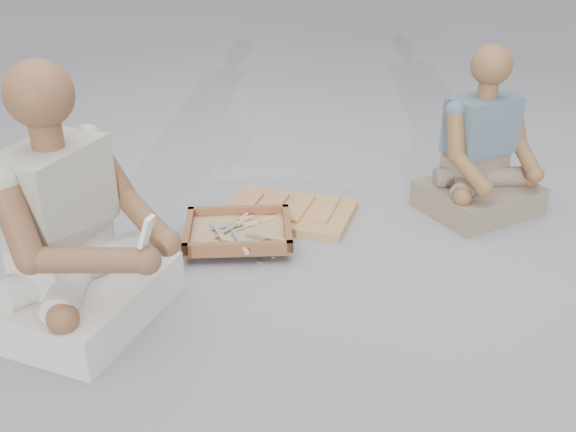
# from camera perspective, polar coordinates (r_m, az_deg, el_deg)

# --- Properties ---
(ground) EXTENTS (60.00, 60.00, 0.00)m
(ground) POSITION_cam_1_polar(r_m,az_deg,el_deg) (2.55, -0.11, -7.01)
(ground) COLOR gray
(ground) RESTS_ON ground
(carved_panel) EXTENTS (0.68, 0.52, 0.04)m
(carved_panel) POSITION_cam_1_polar(r_m,az_deg,el_deg) (3.14, 0.08, 0.34)
(carved_panel) COLOR #A36A3F
(carved_panel) RESTS_ON ground
(tool_tray) EXTENTS (0.52, 0.44, 0.06)m
(tool_tray) POSITION_cam_1_polar(r_m,az_deg,el_deg) (2.88, -4.45, -1.41)
(tool_tray) COLOR brown
(tool_tray) RESTS_ON carved_panel
(chisel_0) EXTENTS (0.10, 0.21, 0.02)m
(chisel_0) POSITION_cam_1_polar(r_m,az_deg,el_deg) (2.98, -4.25, -0.28)
(chisel_0) COLOR silver
(chisel_0) RESTS_ON tool_tray
(chisel_1) EXTENTS (0.21, 0.09, 0.02)m
(chisel_1) POSITION_cam_1_polar(r_m,az_deg,el_deg) (2.77, -0.87, -2.11)
(chisel_1) COLOR silver
(chisel_1) RESTS_ON tool_tray
(chisel_2) EXTENTS (0.13, 0.20, 0.02)m
(chisel_2) POSITION_cam_1_polar(r_m,az_deg,el_deg) (2.92, -4.41, -0.66)
(chisel_2) COLOR silver
(chisel_2) RESTS_ON tool_tray
(chisel_3) EXTENTS (0.11, 0.21, 0.02)m
(chisel_3) POSITION_cam_1_polar(r_m,az_deg,el_deg) (2.73, -4.02, -2.73)
(chisel_3) COLOR silver
(chisel_3) RESTS_ON tool_tray
(chisel_4) EXTENTS (0.14, 0.19, 0.02)m
(chisel_4) POSITION_cam_1_polar(r_m,az_deg,el_deg) (2.81, -5.48, -2.03)
(chisel_4) COLOR silver
(chisel_4) RESTS_ON tool_tray
(chisel_5) EXTENTS (0.18, 0.16, 0.02)m
(chisel_5) POSITION_cam_1_polar(r_m,az_deg,el_deg) (2.97, -4.07, -0.38)
(chisel_5) COLOR silver
(chisel_5) RESTS_ON tool_tray
(chisel_6) EXTENTS (0.12, 0.20, 0.02)m
(chisel_6) POSITION_cam_1_polar(r_m,az_deg,el_deg) (2.82, -5.95, -1.83)
(chisel_6) COLOR silver
(chisel_6) RESTS_ON tool_tray
(chisel_7) EXTENTS (0.18, 0.16, 0.02)m
(chisel_7) POSITION_cam_1_polar(r_m,az_deg,el_deg) (2.96, -2.18, -0.43)
(chisel_7) COLOR silver
(chisel_7) RESTS_ON tool_tray
(chisel_8) EXTENTS (0.21, 0.09, 0.02)m
(chisel_8) POSITION_cam_1_polar(r_m,az_deg,el_deg) (2.81, -2.04, -2.02)
(chisel_8) COLOR silver
(chisel_8) RESTS_ON tool_tray
(chisel_9) EXTENTS (0.21, 0.09, 0.02)m
(chisel_9) POSITION_cam_1_polar(r_m,az_deg,el_deg) (2.93, -3.79, -0.74)
(chisel_9) COLOR silver
(chisel_9) RESTS_ON tool_tray
(wood_chip_0) EXTENTS (0.02, 0.02, 0.00)m
(wood_chip_0) POSITION_cam_1_polar(r_m,az_deg,el_deg) (2.84, -7.38, -3.35)
(wood_chip_0) COLOR tan
(wood_chip_0) RESTS_ON ground
(wood_chip_1) EXTENTS (0.02, 0.02, 0.00)m
(wood_chip_1) POSITION_cam_1_polar(r_m,az_deg,el_deg) (3.12, -4.36, -0.32)
(wood_chip_1) COLOR tan
(wood_chip_1) RESTS_ON ground
(wood_chip_2) EXTENTS (0.02, 0.02, 0.00)m
(wood_chip_2) POSITION_cam_1_polar(r_m,az_deg,el_deg) (2.89, 0.04, -2.62)
(wood_chip_2) COLOR tan
(wood_chip_2) RESTS_ON ground
(wood_chip_3) EXTENTS (0.02, 0.02, 0.00)m
(wood_chip_3) POSITION_cam_1_polar(r_m,az_deg,el_deg) (2.76, -2.60, -4.10)
(wood_chip_3) COLOR tan
(wood_chip_3) RESTS_ON ground
(wood_chip_4) EXTENTS (0.02, 0.02, 0.00)m
(wood_chip_4) POSITION_cam_1_polar(r_m,az_deg,el_deg) (2.80, -1.35, -3.64)
(wood_chip_4) COLOR tan
(wood_chip_4) RESTS_ON ground
(wood_chip_5) EXTENTS (0.02, 0.02, 0.00)m
(wood_chip_5) POSITION_cam_1_polar(r_m,az_deg,el_deg) (2.81, -10.05, -3.98)
(wood_chip_5) COLOR tan
(wood_chip_5) RESTS_ON ground
(wood_chip_6) EXTENTS (0.02, 0.02, 0.00)m
(wood_chip_6) POSITION_cam_1_polar(r_m,az_deg,el_deg) (2.92, -9.90, -2.67)
(wood_chip_6) COLOR tan
(wood_chip_6) RESTS_ON ground
(wood_chip_7) EXTENTS (0.02, 0.02, 0.00)m
(wood_chip_7) POSITION_cam_1_polar(r_m,az_deg,el_deg) (2.95, -2.84, -1.98)
(wood_chip_7) COLOR tan
(wood_chip_7) RESTS_ON ground
(wood_chip_8) EXTENTS (0.02, 0.02, 0.00)m
(wood_chip_8) POSITION_cam_1_polar(r_m,az_deg,el_deg) (3.20, -8.23, 0.20)
(wood_chip_8) COLOR tan
(wood_chip_8) RESTS_ON ground
(wood_chip_9) EXTENTS (0.02, 0.02, 0.00)m
(wood_chip_9) POSITION_cam_1_polar(r_m,az_deg,el_deg) (3.16, -3.90, 0.05)
(wood_chip_9) COLOR tan
(wood_chip_9) RESTS_ON ground
(wood_chip_10) EXTENTS (0.02, 0.02, 0.00)m
(wood_chip_10) POSITION_cam_1_polar(r_m,az_deg,el_deg) (2.94, -1.94, -2.01)
(wood_chip_10) COLOR tan
(wood_chip_10) RESTS_ON ground
(wood_chip_11) EXTENTS (0.02, 0.02, 0.00)m
(wood_chip_11) POSITION_cam_1_polar(r_m,az_deg,el_deg) (3.03, -9.07, -1.50)
(wood_chip_11) COLOR tan
(wood_chip_11) RESTS_ON ground
(wood_chip_12) EXTENTS (0.02, 0.02, 0.00)m
(wood_chip_12) POSITION_cam_1_polar(r_m,az_deg,el_deg) (3.04, -0.41, -1.03)
(wood_chip_12) COLOR tan
(wood_chip_12) RESTS_ON ground
(wood_chip_13) EXTENTS (0.02, 0.02, 0.00)m
(wood_chip_13) POSITION_cam_1_polar(r_m,az_deg,el_deg) (3.13, 2.61, -0.14)
(wood_chip_13) COLOR tan
(wood_chip_13) RESTS_ON ground
(wood_chip_14) EXTENTS (0.02, 0.02, 0.00)m
(wood_chip_14) POSITION_cam_1_polar(r_m,az_deg,el_deg) (2.71, 1.12, -4.69)
(wood_chip_14) COLOR tan
(wood_chip_14) RESTS_ON ground
(wood_chip_15) EXTENTS (0.02, 0.02, 0.00)m
(wood_chip_15) POSITION_cam_1_polar(r_m,az_deg,el_deg) (3.11, -7.20, -0.50)
(wood_chip_15) COLOR tan
(wood_chip_15) RESTS_ON ground
(craftsman) EXTENTS (0.71, 0.72, 0.96)m
(craftsman) POSITION_cam_1_polar(r_m,az_deg,el_deg) (2.39, -18.53, -1.97)
(craftsman) COLOR silver
(craftsman) RESTS_ON ground
(companion) EXTENTS (0.66, 0.64, 0.81)m
(companion) POSITION_cam_1_polar(r_m,az_deg,el_deg) (3.25, 16.85, 4.93)
(companion) COLOR gray
(companion) RESTS_ON ground
(mobile_phone) EXTENTS (0.06, 0.06, 0.11)m
(mobile_phone) POSITION_cam_1_polar(r_m,az_deg,el_deg) (2.09, -12.49, -1.35)
(mobile_phone) COLOR white
(mobile_phone) RESTS_ON craftsman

